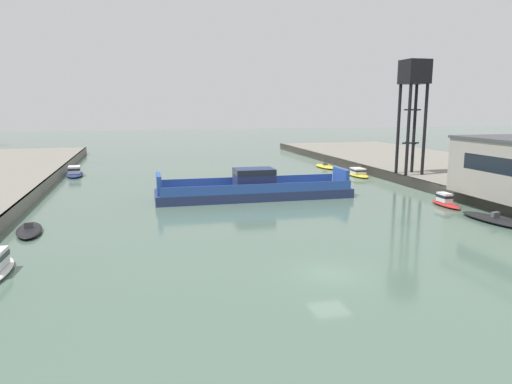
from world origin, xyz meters
TOP-DOWN VIEW (x-y plane):
  - ground_plane at (0.00, 0.00)m, footprint 400.00×400.00m
  - chain_ferry at (1.45, 27.00)m, footprint 23.91×6.28m
  - moored_boat_near_right at (22.20, 41.12)m, footprint 3.02×7.99m
  - moored_boat_mid_left at (21.19, 17.01)m, footprint 1.50×4.84m
  - moored_boat_mid_right at (-21.84, 16.26)m, footprint 2.95×6.27m
  - moored_boat_far_left at (21.02, 51.58)m, footprint 2.62×6.78m
  - moored_boat_far_right at (21.12, 9.29)m, footprint 3.40×7.89m
  - moored_boat_upstream_a at (-22.28, 51.89)m, footprint 3.12×7.76m
  - crane_tower at (25.82, 31.90)m, footprint 3.37×3.37m

SIDE VIEW (x-z plane):
  - ground_plane at x=0.00m, z-range 0.00..0.00m
  - moored_boat_far_left at x=21.02m, z-range -0.24..0.70m
  - moored_boat_mid_right at x=-21.84m, z-range -0.24..0.75m
  - moored_boat_far_right at x=21.12m, z-range -0.24..0.80m
  - moored_boat_near_right at x=22.20m, z-range -0.16..1.11m
  - moored_boat_mid_left at x=21.19m, z-range -0.19..1.30m
  - moored_boat_upstream_a at x=-22.28m, z-range -0.21..1.43m
  - chain_ferry at x=1.45m, z-range -0.73..2.92m
  - crane_tower at x=25.82m, z-range 6.10..22.12m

